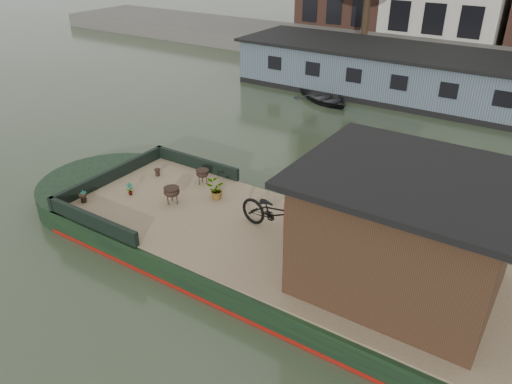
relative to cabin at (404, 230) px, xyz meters
The scene contains 17 objects.
ground 2.88m from the cabin, behind, with size 120.00×120.00×0.00m, color #27311F.
houseboat_hull 3.87m from the cabin, behind, with size 14.01×4.02×0.60m.
houseboat_deck 2.52m from the cabin, behind, with size 11.80×3.80×0.05m, color #897255.
bow_bulwark 7.33m from the cabin, behind, with size 3.00×4.00×0.35m.
cabin is the anchor object (origin of this frame).
bicycle 3.06m from the cabin, behind, with size 0.68×1.94×1.02m, color black.
potted_plant_a 7.16m from the cabin, behind, with size 0.19×0.13×0.36m, color brown.
potted_plant_b 3.77m from the cabin, 151.93° to the left, with size 0.16×0.13×0.29m, color maroon.
potted_plant_c 5.22m from the cabin, behind, with size 0.46×0.40×0.51m, color #A83B30.
potted_plant_e 7.95m from the cabin, behind, with size 0.16×0.11×0.31m, color brown.
brazier_front 5.94m from the cabin, behind, with size 0.42×0.42×0.45m, color black, non-canonical shape.
brazier_rear 6.12m from the cabin, 167.96° to the left, with size 0.38×0.38×0.41m, color black, non-canonical shape.
bollard_port 7.42m from the cabin, behind, with size 0.18×0.18×0.21m, color black.
bollard_stbd 7.96m from the cabin, behind, with size 0.20×0.20×0.23m, color black.
dinghy 13.66m from the cabin, 122.26° to the left, with size 2.12×2.97×0.62m, color black.
far_houseboat 14.20m from the cabin, 98.88° to the left, with size 20.40×4.40×2.11m.
quay 20.67m from the cabin, 96.09° to the left, with size 60.00×6.00×0.90m, color #47443F.
Camera 1 is at (4.21, -8.10, 6.91)m, focal length 35.00 mm.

